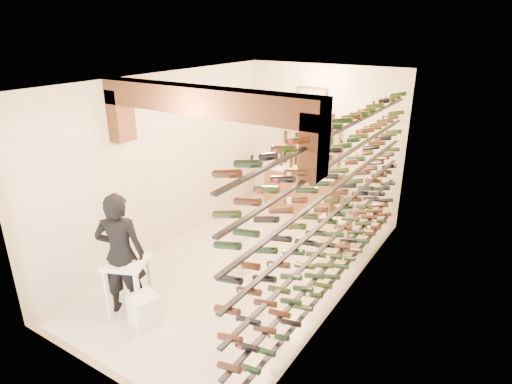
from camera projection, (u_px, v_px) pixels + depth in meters
ground at (247, 266)px, 7.54m from camera, size 6.00×6.00×0.00m
room_shell at (236, 145)px, 6.52m from camera, size 3.52×6.02×3.21m
wine_rack at (334, 203)px, 6.21m from camera, size 0.32×5.70×2.56m
back_counter at (301, 189)px, 9.58m from camera, size 1.70×0.62×1.29m
back_shelving at (307, 159)px, 9.54m from camera, size 1.40×0.31×2.73m
tasting_table at (127, 269)px, 6.19m from camera, size 0.75×0.75×1.00m
white_stool at (144, 310)px, 6.04m from camera, size 0.45×0.45×0.45m
person at (121, 254)px, 6.08m from camera, size 0.81×0.74×1.86m
chrome_barstool at (241, 249)px, 7.32m from camera, size 0.35×0.35×0.68m
crate_lower at (334, 240)px, 8.13m from camera, size 0.58×0.49×0.30m
crate_upper at (335, 226)px, 8.02m from camera, size 0.58×0.42×0.32m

